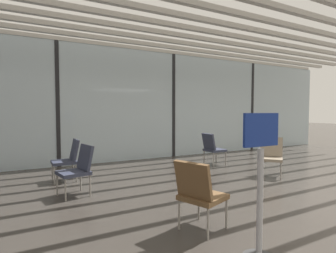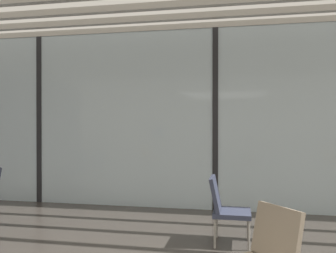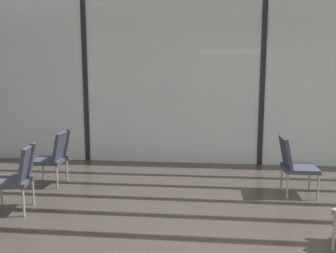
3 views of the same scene
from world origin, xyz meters
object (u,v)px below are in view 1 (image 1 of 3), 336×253
object	(u,v)px
lounge_chair_2	(199,191)
lounge_chair_4	(78,167)
info_sign	(260,192)
lounge_chair_3	(212,147)
parked_airplane	(143,104)
lounge_chair_0	(271,154)
lounge_chair_1	(68,157)

from	to	relation	value
lounge_chair_2	lounge_chair_4	xyz separation A→B (m)	(-1.01, 2.20, 0.00)
info_sign	lounge_chair_3	bearing A→B (deg)	57.57
parked_airplane	lounge_chair_2	world-z (taller)	parked_airplane
lounge_chair_2	info_sign	distance (m)	0.85
parked_airplane	info_sign	size ratio (longest dim) A/B	7.38
lounge_chair_0	lounge_chair_1	size ratio (longest dim) A/B	1.00
info_sign	lounge_chair_0	bearing A→B (deg)	38.96
lounge_chair_2	lounge_chair_4	size ratio (longest dim) A/B	1.00
parked_airplane	info_sign	bearing A→B (deg)	-107.77
lounge_chair_4	parked_airplane	bearing A→B (deg)	138.70
lounge_chair_2	lounge_chair_4	distance (m)	2.42
lounge_chair_1	info_sign	bearing A→B (deg)	15.17
lounge_chair_4	lounge_chair_2	bearing A→B (deg)	13.83
lounge_chair_3	lounge_chair_4	world-z (taller)	same
lounge_chair_0	lounge_chair_3	world-z (taller)	same
lounge_chair_4	info_sign	bearing A→B (deg)	10.12
lounge_chair_3	lounge_chair_1	bearing A→B (deg)	88.87
lounge_chair_4	lounge_chair_0	bearing A→B (deg)	70.26
parked_airplane	lounge_chair_3	bearing A→B (deg)	-97.88
lounge_chair_3	info_sign	distance (m)	4.79
lounge_chair_3	lounge_chair_4	bearing A→B (deg)	105.84
lounge_chair_1	info_sign	distance (m)	4.30
lounge_chair_3	lounge_chair_4	xyz separation A→B (m)	(-3.72, -1.03, 0.00)
lounge_chair_0	lounge_chair_1	world-z (taller)	same
lounge_chair_2	parked_airplane	bearing A→B (deg)	-39.74
parked_airplane	lounge_chair_3	xyz separation A→B (m)	(-0.97, -6.99, -1.34)
lounge_chair_0	info_sign	distance (m)	3.78
lounge_chair_0	lounge_chair_3	distance (m)	1.70
lounge_chair_0	lounge_chair_3	xyz separation A→B (m)	(-0.37, 1.66, 0.00)
lounge_chair_3	info_sign	xyz separation A→B (m)	(-2.56, -4.04, 0.18)
lounge_chair_2	lounge_chair_3	size ratio (longest dim) A/B	1.00
parked_airplane	lounge_chair_0	size ratio (longest dim) A/B	12.21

